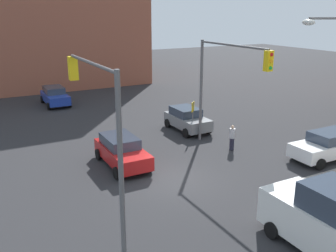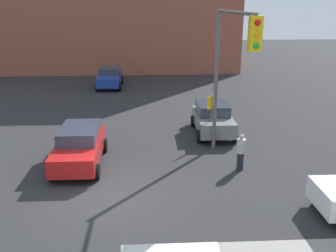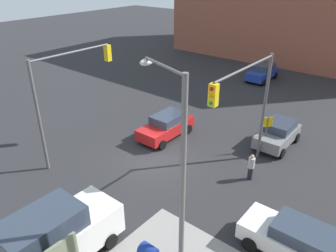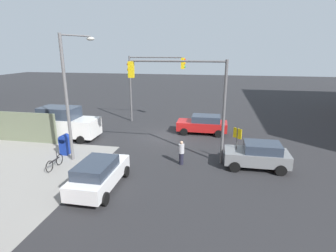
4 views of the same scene
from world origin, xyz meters
The scene contains 7 objects.
ground_plane centered at (0.00, 0.00, 0.00)m, with size 120.00×120.00×0.00m, color #28282B.
traffic_signal_nw_corner centered at (-2.10, 4.50, 4.67)m, with size 6.21×0.36×6.50m.
warning_sign_two_way centered at (-5.40, 4.49, 1.64)m, with size 0.48×0.48×2.40m.
sedan_gray centered at (-6.67, 4.81, 0.84)m, with size 3.82×2.02×1.62m.
hatchback_red centered at (-2.96, -1.61, 0.84)m, with size 4.28×2.02×1.62m.
sedan_blue centered at (-18.80, -1.79, 0.84)m, with size 4.31×2.02×1.62m.
pedestrian_crossing centered at (-2.00, 5.20, 0.81)m, with size 0.36×0.36×1.57m.
Camera 2 is at (12.26, 1.39, 6.69)m, focal length 40.00 mm.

